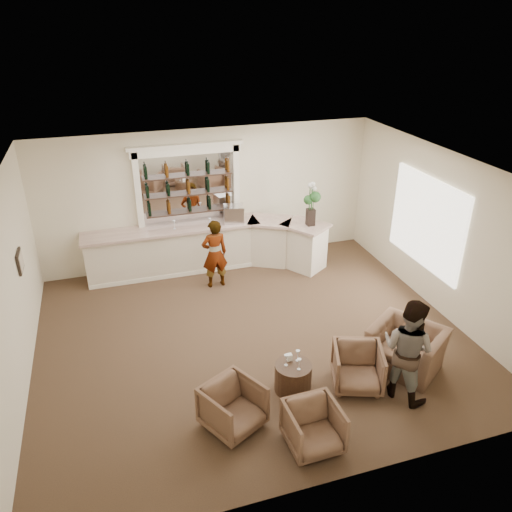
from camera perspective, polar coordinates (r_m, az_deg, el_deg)
The scene contains 19 objects.
ground at distance 9.80m, azimuth -0.46°, elevation -9.13°, with size 8.00×8.00×0.00m, color brown.
room_shell at distance 9.33m, azimuth -0.83°, elevation 5.31°, with size 8.04×7.02×3.32m.
bar_counter at distance 11.99m, azimuth -5.40°, elevation 0.99°, with size 5.72×1.80×1.14m.
back_bar_alcove at distance 11.78m, azimuth -7.76°, elevation 8.03°, with size 2.64×0.25×3.00m.
cocktail_table at distance 8.48m, azimuth 4.25°, elevation -13.64°, with size 0.61×0.61×0.50m, color #44301D.
sommelier at distance 11.14m, azimuth -4.75°, elevation 0.25°, with size 0.58×0.38×1.60m, color gray.
guest at distance 8.33m, azimuth 16.94°, elevation -10.19°, with size 0.86×0.67×1.78m, color gray.
armchair_left at distance 7.78m, azimuth -2.64°, elevation -16.85°, with size 0.79×0.82×0.74m, color brown.
armchair_center at distance 7.56m, azimuth 6.58°, elevation -18.85°, with size 0.75×0.77×0.70m, color brown.
armchair_right at distance 8.62m, azimuth 11.52°, elevation -12.39°, with size 0.79×0.82×0.74m, color brown.
armchair_far at distance 9.24m, azimuth 16.81°, elevation -10.00°, with size 1.18×1.03×0.77m, color brown.
espresso_machine at distance 11.86m, azimuth -2.58°, elevation 4.83°, with size 0.46×0.39×0.41m, color silver.
flower_vase at distance 11.59m, azimuth 6.34°, elevation 6.26°, with size 0.28×0.28×1.06m.
wine_glass_bar_left at distance 11.67m, azimuth -5.31°, elevation 3.86°, with size 0.07×0.07×0.21m, color white, non-canonical shape.
wine_glass_bar_right at distance 11.65m, azimuth -9.32°, elevation 3.57°, with size 0.07×0.07×0.21m, color white, non-canonical shape.
wine_glass_tbl_a at distance 8.24m, azimuth 3.46°, elevation -11.79°, with size 0.07×0.07×0.21m, color white, non-canonical shape.
wine_glass_tbl_b at distance 8.35m, azimuth 4.78°, elevation -11.29°, with size 0.07×0.07×0.21m, color white, non-canonical shape.
wine_glass_tbl_c at distance 8.18m, azimuth 4.94°, elevation -12.23°, with size 0.07×0.07×0.21m, color white, non-canonical shape.
napkin_holder at distance 8.38m, azimuth 3.84°, elevation -11.46°, with size 0.08×0.08×0.12m, color white.
Camera 1 is at (-2.31, -7.63, 5.69)m, focal length 35.00 mm.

